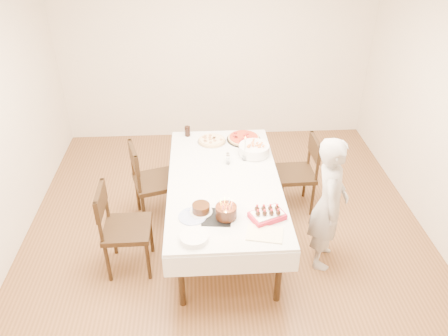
{
  "coord_description": "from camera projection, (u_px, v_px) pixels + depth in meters",
  "views": [
    {
      "loc": [
        -0.25,
        -3.61,
        3.28
      ],
      "look_at": [
        -0.03,
        0.1,
        0.89
      ],
      "focal_mm": 35.0,
      "sensor_mm": 36.0,
      "label": 1
    }
  ],
  "objects": [
    {
      "name": "pizza_white",
      "position": [
        212.0,
        140.0,
        5.13
      ],
      "size": [
        0.4,
        0.4,
        0.04
      ],
      "primitive_type": "cylinder",
      "rotation": [
        0.0,
        0.0,
        -0.21
      ],
      "color": "beige",
      "rests_on": "dining_table"
    },
    {
      "name": "person",
      "position": [
        329.0,
        204.0,
        4.2
      ],
      "size": [
        0.47,
        0.59,
        1.43
      ],
      "primitive_type": "imported",
      "rotation": [
        0.0,
        0.0,
        1.3
      ],
      "color": "#ACA8A2",
      "rests_on": "floor"
    },
    {
      "name": "red_placemat",
      "position": [
        255.0,
        151.0,
        4.97
      ],
      "size": [
        0.35,
        0.35,
        0.01
      ],
      "primitive_type": "cube",
      "rotation": [
        0.0,
        0.0,
        -0.4
      ],
      "color": "#B21E1E",
      "rests_on": "dining_table"
    },
    {
      "name": "taper_candle",
      "position": [
        245.0,
        148.0,
        4.74
      ],
      "size": [
        0.08,
        0.08,
        0.3
      ],
      "primitive_type": "cylinder",
      "rotation": [
        0.0,
        0.0,
        0.28
      ],
      "color": "white",
      "rests_on": "dining_table"
    },
    {
      "name": "floor",
      "position": [
        227.0,
        240.0,
        4.81
      ],
      "size": [
        5.0,
        5.0,
        0.0
      ],
      "primitive_type": "plane",
      "color": "brown",
      "rests_on": "ground"
    },
    {
      "name": "layer_cake",
      "position": [
        201.0,
        209.0,
        4.01
      ],
      "size": [
        0.28,
        0.28,
        0.09
      ],
      "primitive_type": "cylinder",
      "rotation": [
        0.0,
        0.0,
        -0.42
      ],
      "color": "#361D0D",
      "rests_on": "dining_table"
    },
    {
      "name": "plate_stack",
      "position": [
        194.0,
        237.0,
        3.71
      ],
      "size": [
        0.3,
        0.3,
        0.05
      ],
      "primitive_type": "cylinder",
      "rotation": [
        0.0,
        0.0,
        0.24
      ],
      "color": "white",
      "rests_on": "dining_table"
    },
    {
      "name": "cake_board",
      "position": [
        217.0,
        217.0,
        3.97
      ],
      "size": [
        0.3,
        0.3,
        0.01
      ],
      "primitive_type": "cube",
      "rotation": [
        0.0,
        0.0,
        -0.11
      ],
      "color": "black",
      "rests_on": "dining_table"
    },
    {
      "name": "chair_left_dessert",
      "position": [
        127.0,
        229.0,
        4.24
      ],
      "size": [
        0.5,
        0.5,
        0.97
      ],
      "primitive_type": null,
      "rotation": [
        0.0,
        0.0,
        3.15
      ],
      "color": "black",
      "rests_on": "floor"
    },
    {
      "name": "shaker_pair",
      "position": [
        228.0,
        160.0,
        4.71
      ],
      "size": [
        0.09,
        0.09,
        0.11
      ],
      "primitive_type": null,
      "rotation": [
        0.0,
        0.0,
        0.04
      ],
      "color": "white",
      "rests_on": "dining_table"
    },
    {
      "name": "china_plate",
      "position": [
        193.0,
        216.0,
        3.98
      ],
      "size": [
        0.33,
        0.33,
        0.01
      ],
      "primitive_type": "cylinder",
      "rotation": [
        0.0,
        0.0,
        -0.3
      ],
      "color": "white",
      "rests_on": "dining_table"
    },
    {
      "name": "dining_table",
      "position": [
        224.0,
        208.0,
        4.69
      ],
      "size": [
        1.18,
        2.16,
        0.75
      ],
      "primitive_type": "cube",
      "rotation": [
        0.0,
        0.0,
        -0.02
      ],
      "color": "silver",
      "rests_on": "floor"
    },
    {
      "name": "birthday_cake",
      "position": [
        226.0,
        209.0,
        3.92
      ],
      "size": [
        0.21,
        0.21,
        0.18
      ],
      "primitive_type": "cylinder",
      "rotation": [
        0.0,
        0.0,
        -0.1
      ],
      "color": "#32160D",
      "rests_on": "dining_table"
    },
    {
      "name": "strawberry_box",
      "position": [
        267.0,
        215.0,
        3.94
      ],
      "size": [
        0.36,
        0.31,
        0.08
      ],
      "primitive_type": null,
      "rotation": [
        0.0,
        0.0,
        0.4
      ],
      "color": "maroon",
      "rests_on": "dining_table"
    },
    {
      "name": "pasta_bowl",
      "position": [
        254.0,
        149.0,
        4.88
      ],
      "size": [
        0.42,
        0.42,
        0.11
      ],
      "primitive_type": "cylinder",
      "rotation": [
        0.0,
        0.0,
        0.27
      ],
      "color": "white",
      "rests_on": "dining_table"
    },
    {
      "name": "cola_glass",
      "position": [
        187.0,
        131.0,
        5.24
      ],
      "size": [
        0.09,
        0.09,
        0.12
      ],
      "primitive_type": "cylinder",
      "rotation": [
        0.0,
        0.0,
        -0.36
      ],
      "color": "black",
      "rests_on": "dining_table"
    },
    {
      "name": "pizza_pepperoni",
      "position": [
        244.0,
        138.0,
        5.18
      ],
      "size": [
        0.51,
        0.51,
        0.04
      ],
      "primitive_type": "cylinder",
      "rotation": [
        0.0,
        0.0,
        -0.33
      ],
      "color": "red",
      "rests_on": "dining_table"
    },
    {
      "name": "wall_back",
      "position": [
        216.0,
        49.0,
        6.18
      ],
      "size": [
        4.5,
        0.04,
        2.7
      ],
      "primitive_type": "cube",
      "color": "beige",
      "rests_on": "floor"
    },
    {
      "name": "box_lid",
      "position": [
        265.0,
        234.0,
        3.78
      ],
      "size": [
        0.35,
        0.27,
        0.03
      ],
      "primitive_type": "cube",
      "rotation": [
        0.0,
        0.0,
        -0.23
      ],
      "color": "beige",
      "rests_on": "dining_table"
    },
    {
      "name": "chair_left_savory",
      "position": [
        156.0,
        181.0,
        4.91
      ],
      "size": [
        0.62,
        0.62,
        0.98
      ],
      "primitive_type": null,
      "rotation": [
        0.0,
        0.0,
        3.43
      ],
      "color": "black",
      "rests_on": "floor"
    },
    {
      "name": "chair_right_savory",
      "position": [
        295.0,
        174.0,
        5.09
      ],
      "size": [
        0.49,
        0.49,
        0.93
      ],
      "primitive_type": null,
      "rotation": [
        0.0,
        0.0,
        0.02
      ],
      "color": "black",
      "rests_on": "floor"
    }
  ]
}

